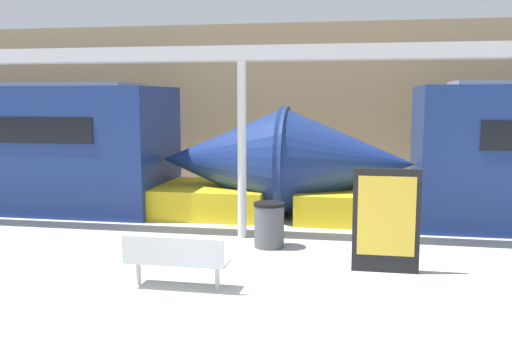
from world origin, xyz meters
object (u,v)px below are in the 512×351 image
(trash_bin, at_px, (269,225))
(poster_board, at_px, (386,220))
(support_column_near, at_px, (242,151))
(bench_near, at_px, (175,258))

(trash_bin, height_order, poster_board, poster_board)
(poster_board, relative_size, support_column_near, 0.48)
(poster_board, bearing_deg, bench_near, -155.43)
(poster_board, height_order, support_column_near, support_column_near)
(bench_near, bearing_deg, trash_bin, 69.94)
(bench_near, relative_size, poster_board, 0.91)
(support_column_near, bearing_deg, poster_board, -34.14)
(poster_board, xyz_separation_m, support_column_near, (-2.79, 1.89, 0.91))
(bench_near, relative_size, support_column_near, 0.44)
(poster_board, bearing_deg, support_column_near, 145.86)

